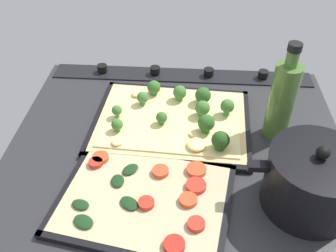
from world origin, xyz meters
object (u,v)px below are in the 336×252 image
Objects in this scene: broccoli_pizza at (176,118)px; cooking_pot at (312,181)px; baking_tray_back at (144,200)px; oil_bottle at (282,100)px; veggie_pizza_back at (146,197)px; baking_tray_front at (172,123)px.

broccoli_pizza is 1.48× the size of cooking_pot.
oil_bottle reaches higher than baking_tray_back.
veggie_pizza_back is 1.44× the size of oil_bottle.
broccoli_pizza reaches higher than baking_tray_front.
baking_tray_front is 1.65× the size of oil_bottle.
cooking_pot is (-30.97, -1.94, 5.82)cm from baking_tray_back.
baking_tray_back is at bearing 37.88° from oil_bottle.
cooking_pot is at bearing 141.29° from baking_tray_front.
oil_bottle is at bearing 175.13° from broccoli_pizza.
oil_bottle is at bearing -81.50° from cooking_pot.
broccoli_pizza is at bearing -101.58° from baking_tray_back.
baking_tray_front is 23.72cm from veggie_pizza_back.
veggie_pizza_back is at bearing 79.07° from broccoli_pizza.
baking_tray_front is 35.24cm from cooking_pot.
baking_tray_front is at bearing -38.71° from cooking_pot.
veggie_pizza_back is at bearing 37.90° from oil_bottle.
cooking_pot is at bearing 98.50° from oil_bottle.
veggie_pizza_back is (4.54, 23.52, -0.86)cm from broccoli_pizza.
cooking_pot reaches higher than veggie_pizza_back.
cooking_pot is at bearing -176.42° from baking_tray_back.
oil_bottle reaches higher than veggie_pizza_back.
oil_bottle reaches higher than cooking_pot.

